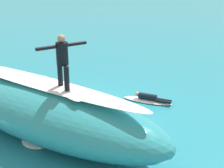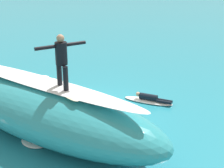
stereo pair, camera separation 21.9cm
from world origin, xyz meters
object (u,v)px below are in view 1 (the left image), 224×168
(surfboard_paddling, at_px, (147,101))
(surfer_paddling, at_px, (150,97))
(surfer_riding, at_px, (62,58))
(surfboard_riding, at_px, (64,89))

(surfboard_paddling, xyz_separation_m, surfer_paddling, (-0.12, 0.00, 0.17))
(surfer_riding, bearing_deg, surfboard_riding, -43.96)
(surfboard_riding, bearing_deg, surfer_paddling, -73.87)
(surfboard_riding, relative_size, surfboard_paddling, 1.06)
(surfer_riding, height_order, surfer_paddling, surfer_riding)
(surfboard_riding, bearing_deg, surfboard_paddling, -72.45)
(surfer_riding, xyz_separation_m, surfboard_paddling, (-1.65, -4.21, -2.92))
(surfer_riding, relative_size, surfboard_paddling, 0.81)
(surfer_paddling, bearing_deg, surfboard_riding, 69.52)
(surfer_riding, height_order, surfboard_paddling, surfer_riding)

